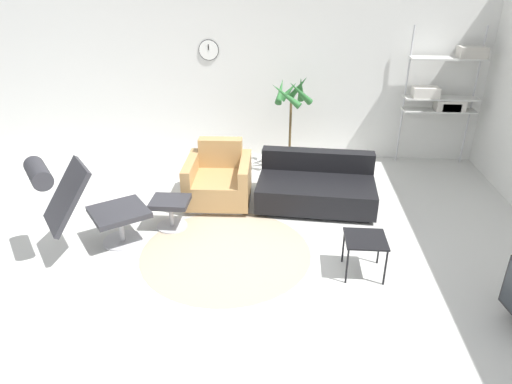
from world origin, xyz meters
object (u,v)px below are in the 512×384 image
(lounge_chair, at_px, (81,198))
(ottoman, at_px, (171,207))
(armchair_red, at_px, (219,181))
(side_table, at_px, (365,242))
(shelf_unit, at_px, (447,89))
(couch_low, at_px, (316,188))
(potted_plant, at_px, (291,124))

(lounge_chair, distance_m, ottoman, 1.04)
(lounge_chair, relative_size, armchair_red, 1.33)
(lounge_chair, height_order, side_table, lounge_chair)
(armchair_red, relative_size, shelf_unit, 0.43)
(couch_low, relative_size, shelf_unit, 0.74)
(couch_low, distance_m, shelf_unit, 2.62)
(potted_plant, bearing_deg, side_table, -73.76)
(armchair_red, height_order, potted_plant, potted_plant)
(ottoman, distance_m, couch_low, 1.89)
(lounge_chair, distance_m, side_table, 2.93)
(armchair_red, xyz_separation_m, shelf_unit, (3.19, 1.51, 0.92))
(ottoman, bearing_deg, lounge_chair, -142.71)
(lounge_chair, height_order, couch_low, lounge_chair)
(armchair_red, bearing_deg, ottoman, 56.03)
(side_table, xyz_separation_m, shelf_unit, (1.51, 3.01, 0.84))
(couch_low, bearing_deg, potted_plant, -68.45)
(ottoman, xyz_separation_m, armchair_red, (0.46, 0.74, 0.02))
(potted_plant, xyz_separation_m, shelf_unit, (2.27, 0.41, 0.47))
(side_table, bearing_deg, couch_low, 105.17)
(armchair_red, bearing_deg, side_table, 136.49)
(shelf_unit, bearing_deg, side_table, -116.72)
(armchair_red, relative_size, potted_plant, 0.61)
(ottoman, height_order, potted_plant, potted_plant)
(armchair_red, xyz_separation_m, couch_low, (1.27, 0.02, -0.05))
(couch_low, bearing_deg, armchair_red, 4.57)
(armchair_red, distance_m, shelf_unit, 3.65)
(couch_low, height_order, shelf_unit, shelf_unit)
(couch_low, xyz_separation_m, shelf_unit, (1.92, 1.49, 0.98))
(lounge_chair, bearing_deg, side_table, 49.22)
(lounge_chair, bearing_deg, ottoman, 90.00)
(couch_low, bearing_deg, lounge_chair, 31.96)
(shelf_unit, bearing_deg, couch_low, -142.23)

